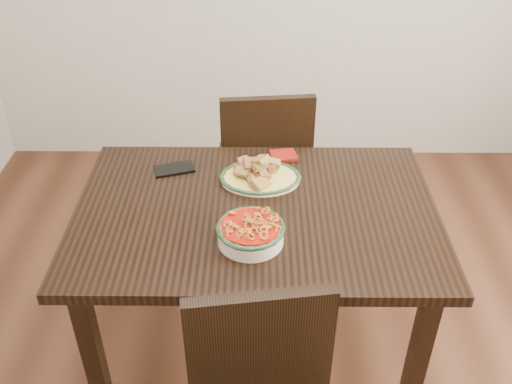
{
  "coord_description": "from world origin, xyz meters",
  "views": [
    {
      "loc": [
        -0.11,
        -1.51,
        1.97
      ],
      "look_at": [
        -0.13,
        0.14,
        0.81
      ],
      "focal_mm": 40.0,
      "sensor_mm": 36.0,
      "label": 1
    }
  ],
  "objects_px": {
    "dining_table": "(256,229)",
    "fish_plate": "(260,171)",
    "noodle_bowl": "(251,231)",
    "smartphone": "(174,169)",
    "chair_far": "(265,161)"
  },
  "relations": [
    {
      "from": "chair_far",
      "to": "smartphone",
      "type": "xyz_separation_m",
      "value": [
        -0.36,
        -0.47,
        0.26
      ]
    },
    {
      "from": "dining_table",
      "to": "fish_plate",
      "type": "distance_m",
      "value": 0.23
    },
    {
      "from": "fish_plate",
      "to": "noodle_bowl",
      "type": "distance_m",
      "value": 0.36
    },
    {
      "from": "fish_plate",
      "to": "smartphone",
      "type": "relative_size",
      "value": 1.95
    },
    {
      "from": "chair_far",
      "to": "noodle_bowl",
      "type": "bearing_deg",
      "value": 80.99
    },
    {
      "from": "fish_plate",
      "to": "smartphone",
      "type": "distance_m",
      "value": 0.35
    },
    {
      "from": "dining_table",
      "to": "noodle_bowl",
      "type": "bearing_deg",
      "value": -95.21
    },
    {
      "from": "dining_table",
      "to": "fish_plate",
      "type": "height_order",
      "value": "fish_plate"
    },
    {
      "from": "smartphone",
      "to": "dining_table",
      "type": "bearing_deg",
      "value": -55.45
    },
    {
      "from": "dining_table",
      "to": "fish_plate",
      "type": "relative_size",
      "value": 4.28
    },
    {
      "from": "chair_far",
      "to": "smartphone",
      "type": "height_order",
      "value": "chair_far"
    },
    {
      "from": "noodle_bowl",
      "to": "dining_table",
      "type": "bearing_deg",
      "value": 84.79
    },
    {
      "from": "chair_far",
      "to": "smartphone",
      "type": "relative_size",
      "value": 5.74
    },
    {
      "from": "dining_table",
      "to": "smartphone",
      "type": "xyz_separation_m",
      "value": [
        -0.32,
        0.25,
        0.09
      ]
    },
    {
      "from": "fish_plate",
      "to": "smartphone",
      "type": "bearing_deg",
      "value": 168.29
    }
  ]
}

